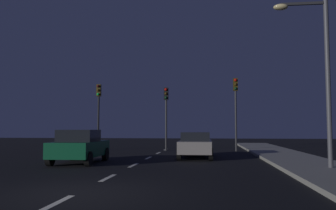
# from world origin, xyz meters

# --- Properties ---
(ground_plane) EXTENTS (80.00, 80.00, 0.00)m
(ground_plane) POSITION_xyz_m (0.00, 7.00, 0.00)
(ground_plane) COLOR black
(sidewalk_curb_right) EXTENTS (3.00, 40.00, 0.15)m
(sidewalk_curb_right) POSITION_xyz_m (7.50, 7.00, 0.07)
(sidewalk_curb_right) COLOR gray
(sidewalk_curb_right) RESTS_ON ground_plane
(lane_stripe_nearest) EXTENTS (0.16, 1.60, 0.01)m
(lane_stripe_nearest) POSITION_xyz_m (0.00, -1.20, 0.00)
(lane_stripe_nearest) COLOR silver
(lane_stripe_nearest) RESTS_ON ground_plane
(lane_stripe_second) EXTENTS (0.16, 1.60, 0.01)m
(lane_stripe_second) POSITION_xyz_m (0.00, 2.60, 0.00)
(lane_stripe_second) COLOR silver
(lane_stripe_second) RESTS_ON ground_plane
(lane_stripe_third) EXTENTS (0.16, 1.60, 0.01)m
(lane_stripe_third) POSITION_xyz_m (0.00, 6.40, 0.00)
(lane_stripe_third) COLOR silver
(lane_stripe_third) RESTS_ON ground_plane
(lane_stripe_fourth) EXTENTS (0.16, 1.60, 0.01)m
(lane_stripe_fourth) POSITION_xyz_m (0.00, 10.20, 0.00)
(lane_stripe_fourth) COLOR silver
(lane_stripe_fourth) RESTS_ON ground_plane
(lane_stripe_fifth) EXTENTS (0.16, 1.60, 0.01)m
(lane_stripe_fifth) POSITION_xyz_m (0.00, 14.00, 0.00)
(lane_stripe_fifth) COLOR silver
(lane_stripe_fifth) RESTS_ON ground_plane
(lane_stripe_sixth) EXTENTS (0.16, 1.60, 0.01)m
(lane_stripe_sixth) POSITION_xyz_m (0.00, 17.80, 0.00)
(lane_stripe_sixth) COLOR silver
(lane_stripe_sixth) RESTS_ON ground_plane
(traffic_signal_left) EXTENTS (0.32, 0.38, 4.90)m
(traffic_signal_left) POSITION_xyz_m (-4.87, 16.33, 3.43)
(traffic_signal_left) COLOR black
(traffic_signal_left) RESTS_ON ground_plane
(traffic_signal_center) EXTENTS (0.32, 0.38, 4.58)m
(traffic_signal_center) POSITION_xyz_m (0.22, 16.33, 3.23)
(traffic_signal_center) COLOR #2D2D30
(traffic_signal_center) RESTS_ON ground_plane
(traffic_signal_right) EXTENTS (0.32, 0.38, 5.19)m
(traffic_signal_right) POSITION_xyz_m (5.21, 16.33, 3.62)
(traffic_signal_right) COLOR #2D2D30
(traffic_signal_right) RESTS_ON ground_plane
(car_stopped_ahead) EXTENTS (1.82, 4.50, 1.40)m
(car_stopped_ahead) POSITION_xyz_m (2.58, 10.55, 0.73)
(car_stopped_ahead) COLOR gray
(car_stopped_ahead) RESTS_ON ground_plane
(car_adjacent_lane) EXTENTS (2.01, 3.88, 1.55)m
(car_adjacent_lane) POSITION_xyz_m (-2.68, 7.03, 0.78)
(car_adjacent_lane) COLOR #0F4C2D
(car_adjacent_lane) RESTS_ON ground_plane
(street_lamp_right) EXTENTS (2.05, 0.36, 6.55)m
(street_lamp_right) POSITION_xyz_m (7.46, 5.13, 4.00)
(street_lamp_right) COLOR #4C4C51
(street_lamp_right) RESTS_ON ground_plane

